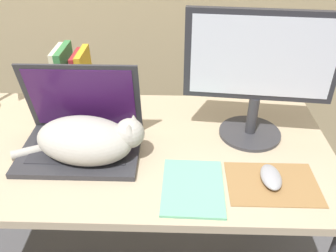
# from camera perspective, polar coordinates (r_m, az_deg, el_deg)

# --- Properties ---
(desk) EXTENTS (1.43, 0.71, 0.73)m
(desk) POSITION_cam_1_polar(r_m,az_deg,el_deg) (1.28, -7.28, -5.49)
(desk) COLOR tan
(desk) RESTS_ON ground_plane
(laptop) EXTENTS (0.39, 0.28, 0.28)m
(laptop) POSITION_cam_1_polar(r_m,az_deg,el_deg) (1.21, -13.74, -1.28)
(laptop) COLOR #2D2D33
(laptop) RESTS_ON desk
(cat) EXTENTS (0.44, 0.24, 0.15)m
(cat) POSITION_cam_1_polar(r_m,az_deg,el_deg) (1.15, -12.68, -2.14)
(cat) COLOR #B2ADA3
(cat) RESTS_ON desk
(external_monitor) EXTENTS (0.48, 0.22, 0.44)m
(external_monitor) POSITION_cam_1_polar(r_m,az_deg,el_deg) (1.18, 14.41, 8.49)
(external_monitor) COLOR #333338
(external_monitor) RESTS_ON desk
(mousepad) EXTENTS (0.27, 0.19, 0.00)m
(mousepad) POSITION_cam_1_polar(r_m,az_deg,el_deg) (1.11, 16.40, -8.86)
(mousepad) COLOR olive
(mousepad) RESTS_ON desk
(computer_mouse) EXTENTS (0.06, 0.11, 0.03)m
(computer_mouse) POSITION_cam_1_polar(r_m,az_deg,el_deg) (1.11, 16.19, -7.85)
(computer_mouse) COLOR #99999E
(computer_mouse) RESTS_ON mousepad
(book_row) EXTENTS (0.13, 0.16, 0.24)m
(book_row) POSITION_cam_1_polar(r_m,az_deg,el_deg) (1.45, -15.00, 7.34)
(book_row) COLOR beige
(book_row) RESTS_ON desk
(notepad) EXTENTS (0.19, 0.24, 0.01)m
(notepad) POSITION_cam_1_polar(r_m,az_deg,el_deg) (1.05, 4.00, -9.74)
(notepad) COLOR #6BBC93
(notepad) RESTS_ON desk
(webcam) EXTENTS (0.05, 0.05, 0.08)m
(webcam) POSITION_cam_1_polar(r_m,az_deg,el_deg) (1.47, -7.44, 5.77)
(webcam) COLOR #232328
(webcam) RESTS_ON desk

